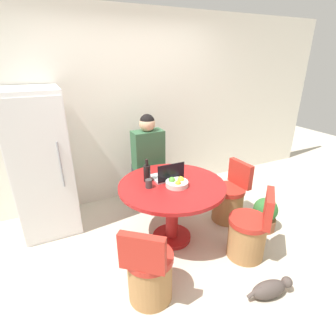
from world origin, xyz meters
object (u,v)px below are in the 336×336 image
Objects in this scene: chair_near_right_corner at (249,234)px; fruit_bowl at (177,183)px; dining_table at (172,197)px; potted_plant at (265,214)px; refrigerator at (41,164)px; bottle at (147,173)px; cat at (270,289)px; chair_right_side at (229,200)px; laptop at (168,176)px; chair_near_left_corner at (149,274)px; person_seated at (147,158)px.

fruit_bowl reaches higher than chair_near_right_corner.
dining_table is 1.22m from potted_plant.
refrigerator is 2.46m from chair_near_right_corner.
bottle is 0.56× the size of cat.
chair_right_side is (2.10, -0.87, -0.57)m from refrigerator.
chair_near_right_corner is 2.48× the size of laptop.
chair_near_right_corner is at bearing 79.68° from cat.
cat is (-0.43, -1.16, -0.19)m from chair_right_side.
chair_near_left_corner is at bearing -66.47° from chair_right_side.
refrigerator is 4.05× the size of potted_plant.
bottle is at bearing 133.77° from fruit_bowl.
refrigerator reaches higher than cat.
chair_near_right_corner is at bearing -137.91° from chair_near_left_corner.
chair_near_right_corner is (1.84, -1.53, -0.57)m from refrigerator.
fruit_bowl is (0.02, -0.06, 0.20)m from dining_table.
refrigerator reaches higher than dining_table.
refrigerator is 6.56× the size of bottle.
dining_table is at bearing -90.00° from chair_near_left_corner.
laptop is (-0.84, 0.09, 0.49)m from chair_right_side.
refrigerator is 1.26m from bottle.
bottle reaches higher than laptop.
chair_near_left_corner is 0.59× the size of person_seated.
potted_plant is (1.08, -1.14, -0.53)m from person_seated.
cat is at bearing -69.46° from fruit_bowl.
fruit_bowl is (-0.01, -0.87, 0.02)m from person_seated.
chair_right_side is 3.25× the size of fruit_bowl.
bottle is (1.03, -0.73, -0.03)m from refrigerator.
potted_plant is at bearing -128.95° from chair_near_left_corner.
fruit_bowl reaches higher than chair_near_left_corner.
chair_near_right_corner is at bearing -44.60° from bottle.
chair_right_side is 0.59× the size of person_seated.
refrigerator is 2.34m from chair_right_side.
refrigerator is 1.45× the size of dining_table.
chair_right_side is 0.98m from laptop.
laptop reaches higher than dining_table.
laptop is at bearing 93.40° from fruit_bowl.
potted_plant is at bearing 133.63° from person_seated.
refrigerator is 7.04× the size of fruit_bowl.
dining_table is at bearing -90.00° from chair_near_right_corner.
potted_plant is (0.26, -0.37, -0.07)m from chair_right_side.
fruit_bowl is 1.31m from cat.
refrigerator is at bearing 142.36° from fruit_bowl.
dining_table is 2.54× the size of cat.
chair_right_side is 0.71m from chair_near_right_corner.
cat is at bearing -165.57° from chair_near_left_corner.
chair_right_side is at bearing 137.01° from person_seated.
fruit_bowl is (-0.83, -0.11, 0.48)m from chair_right_side.
chair_near_left_corner is at bearing -134.21° from fruit_bowl.
chair_near_right_corner is at bearing 111.53° from person_seated.
chair_near_left_corner is (-0.55, -0.66, -0.28)m from dining_table.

